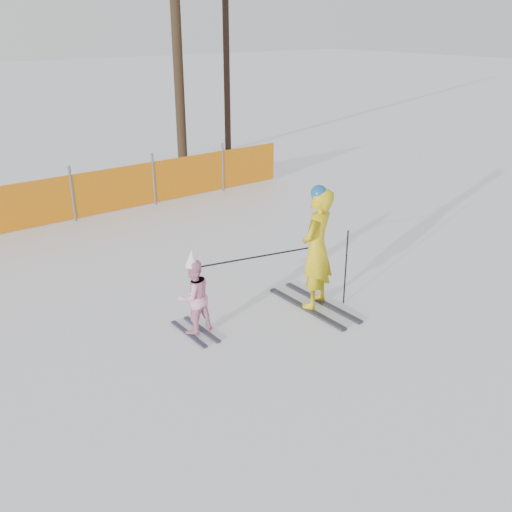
{
  "coord_description": "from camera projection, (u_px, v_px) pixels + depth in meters",
  "views": [
    {
      "loc": [
        -4.64,
        -5.54,
        4.18
      ],
      "look_at": [
        0.0,
        0.5,
        1.0
      ],
      "focal_mm": 40.0,
      "sensor_mm": 36.0,
      "label": 1
    }
  ],
  "objects": [
    {
      "name": "ski_poles",
      "position": [
        296.0,
        262.0,
        8.45
      ],
      "size": [
        2.25,
        0.64,
        1.22
      ],
      "color": "black",
      "rests_on": "ground"
    },
    {
      "name": "child",
      "position": [
        194.0,
        296.0,
        7.98
      ],
      "size": [
        0.55,
        0.9,
        1.28
      ],
      "color": "black",
      "rests_on": "ground"
    },
    {
      "name": "tree_trunks",
      "position": [
        192.0,
        61.0,
        17.2
      ],
      "size": [
        2.48,
        0.97,
        6.44
      ],
      "color": "#312316",
      "rests_on": "ground"
    },
    {
      "name": "adult",
      "position": [
        317.0,
        248.0,
        8.57
      ],
      "size": [
        0.81,
        1.67,
        1.96
      ],
      "color": "black",
      "rests_on": "ground"
    },
    {
      "name": "ground",
      "position": [
        277.0,
        330.0,
        8.27
      ],
      "size": [
        120.0,
        120.0,
        0.0
      ],
      "primitive_type": "plane",
      "color": "white",
      "rests_on": "ground"
    }
  ]
}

